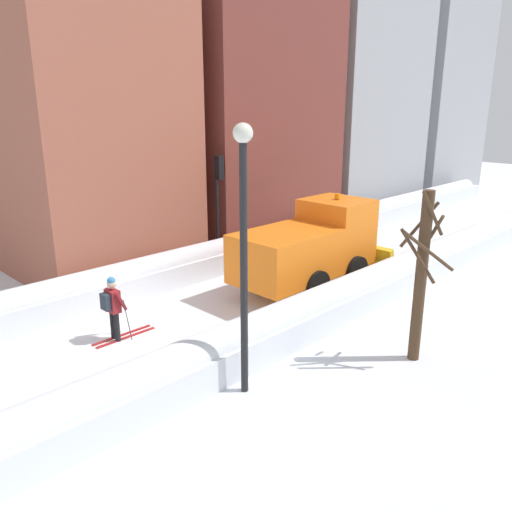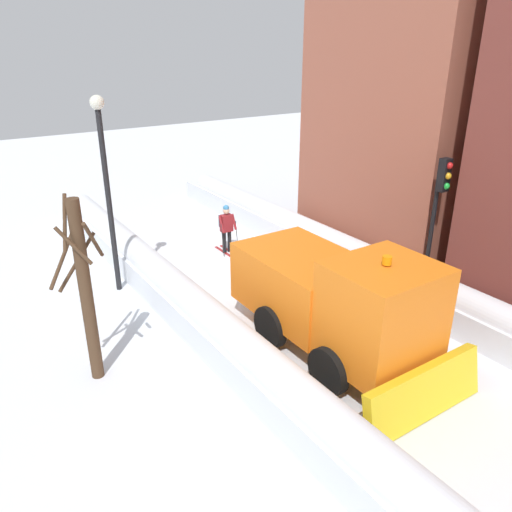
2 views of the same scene
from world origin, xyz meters
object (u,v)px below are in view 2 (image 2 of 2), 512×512
street_lamp (106,175)px  plow_truck (337,300)px  bare_tree_near (85,289)px  skier (226,226)px  traffic_light_pole (439,204)px

street_lamp → plow_truck: bearing=117.1°
plow_truck → bare_tree_near: bearing=-24.0°
plow_truck → bare_tree_near: size_ratio=1.39×
street_lamp → bare_tree_near: size_ratio=1.35×
skier → street_lamp: size_ratio=0.31×
traffic_light_pole → bare_tree_near: 9.51m
traffic_light_pole → bare_tree_near: size_ratio=0.99×
skier → bare_tree_near: bearing=37.0°
skier → bare_tree_near: (6.27, 4.73, 1.26)m
plow_truck → skier: bearing=-98.7°
plow_truck → bare_tree_near: bare_tree_near is taller
skier → bare_tree_near: bare_tree_near is taller
traffic_light_pole → street_lamp: bearing=-38.1°
bare_tree_near → plow_truck: bearing=156.0°
skier → traffic_light_pole: (-3.05, 6.47, 2.01)m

